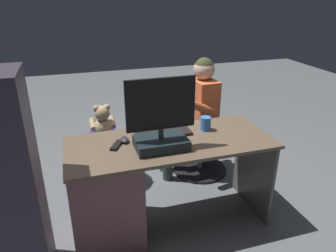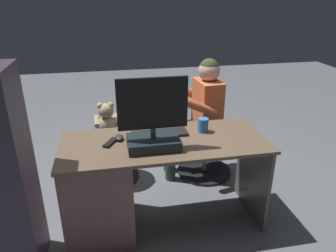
% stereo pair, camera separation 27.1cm
% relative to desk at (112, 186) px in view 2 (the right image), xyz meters
% --- Properties ---
extents(ground_plane, '(10.00, 10.00, 0.00)m').
position_rel_desk_xyz_m(ground_plane, '(-0.40, -0.32, -0.39)').
color(ground_plane, '#5A5E62').
extents(desk, '(1.50, 0.63, 0.72)m').
position_rel_desk_xyz_m(desk, '(0.00, 0.00, 0.00)').
color(desk, brown).
rests_on(desk, ground_plane).
extents(monitor, '(0.47, 0.24, 0.50)m').
position_rel_desk_xyz_m(monitor, '(-0.30, 0.08, 0.49)').
color(monitor, black).
rests_on(monitor, desk).
extents(keyboard, '(0.42, 0.14, 0.02)m').
position_rel_desk_xyz_m(keyboard, '(-0.38, -0.11, 0.35)').
color(keyboard, black).
rests_on(keyboard, desk).
extents(computer_mouse, '(0.06, 0.10, 0.04)m').
position_rel_desk_xyz_m(computer_mouse, '(-0.08, -0.08, 0.35)').
color(computer_mouse, '#2B2730').
rests_on(computer_mouse, desk).
extents(cup, '(0.08, 0.08, 0.11)m').
position_rel_desk_xyz_m(cup, '(-0.72, -0.11, 0.39)').
color(cup, '#3372BF').
rests_on(cup, desk).
extents(tv_remote, '(0.11, 0.15, 0.02)m').
position_rel_desk_xyz_m(tv_remote, '(-0.01, -0.03, 0.35)').
color(tv_remote, black).
rests_on(tv_remote, desk).
extents(office_chair_teddy, '(0.55, 0.55, 0.47)m').
position_rel_desk_xyz_m(office_chair_teddy, '(0.01, -0.74, -0.12)').
color(office_chair_teddy, black).
rests_on(office_chair_teddy, ground_plane).
extents(teddy_bear, '(0.23, 0.23, 0.32)m').
position_rel_desk_xyz_m(teddy_bear, '(0.01, -0.75, 0.23)').
color(teddy_bear, tan).
rests_on(teddy_bear, office_chair_teddy).
extents(visitor_chair, '(0.54, 0.54, 0.47)m').
position_rel_desk_xyz_m(visitor_chair, '(-0.93, -0.66, -0.11)').
color(visitor_chair, black).
rests_on(visitor_chair, ground_plane).
extents(person, '(0.53, 0.50, 1.17)m').
position_rel_desk_xyz_m(person, '(-0.85, -0.67, 0.31)').
color(person, '#DA6537').
rests_on(person, ground_plane).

